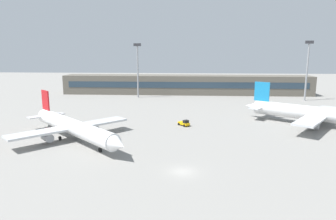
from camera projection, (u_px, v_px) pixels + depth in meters
ground_plane at (185, 120)px, 91.24m from camera, size 400.00×400.00×0.00m
terminal_building at (186, 85)px, 146.70m from camera, size 117.61×12.13×9.00m
airplane_near at (74, 127)px, 69.98m from camera, size 31.96×30.86×10.16m
airplane_mid at (324, 115)px, 81.95m from camera, size 38.98×30.01×11.23m
baggage_tug_yellow at (184, 123)px, 83.91m from camera, size 3.45×3.73×1.75m
floodlight_tower_west at (138, 66)px, 133.68m from camera, size 3.20×0.80×23.76m
floodlight_tower_east at (307, 66)px, 124.82m from camera, size 3.20×0.80×24.60m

